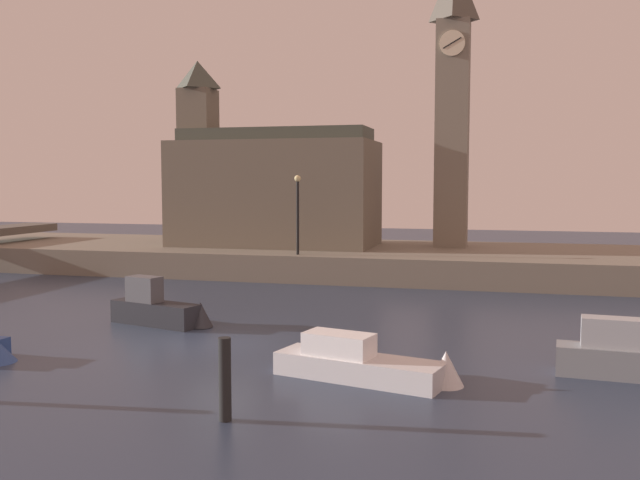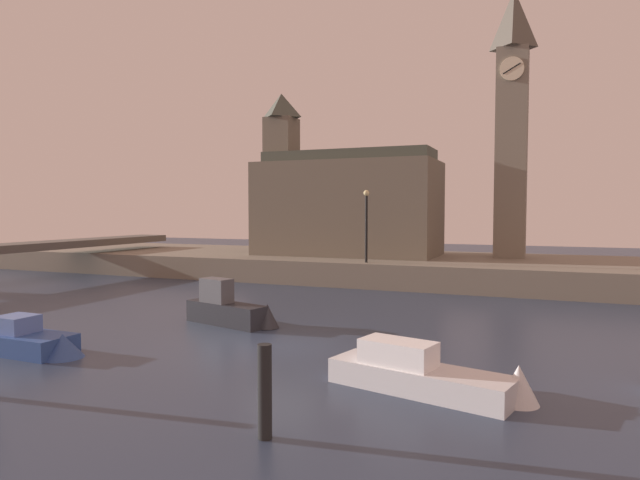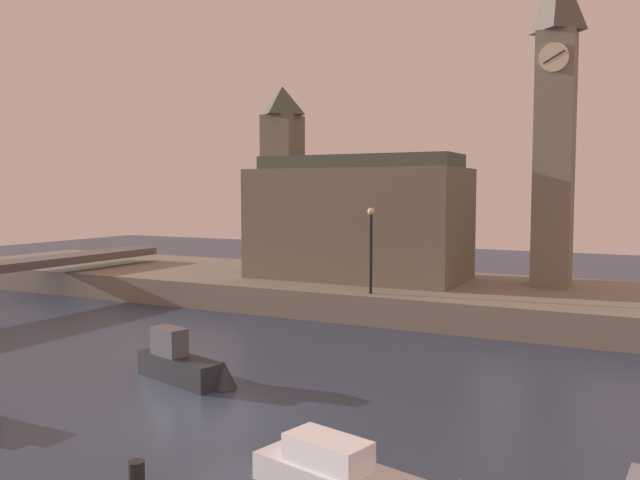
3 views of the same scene
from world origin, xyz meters
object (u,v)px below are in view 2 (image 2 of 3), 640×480
clock_tower (512,120)px  boat_tour_blue (35,342)px  parliament_hall (342,202)px  mooring_post_right (265,392)px  streetlamp (366,218)px  boat_barge_dark (231,310)px  boat_ferry_white (440,377)px

clock_tower → boat_tour_blue: (-13.02, -25.91, -10.13)m
parliament_hall → mooring_post_right: 28.83m
parliament_hall → streetlamp: (3.44, -5.22, -1.02)m
streetlamp → mooring_post_right: size_ratio=2.23×
streetlamp → boat_barge_dark: size_ratio=0.99×
clock_tower → boat_ferry_white: clock_tower is taller
boat_tour_blue → streetlamp: bearing=74.5°
mooring_post_right → boat_barge_dark: size_ratio=0.44×
mooring_post_right → boat_ferry_white: 5.00m
parliament_hall → boat_barge_dark: 18.48m
clock_tower → boat_barge_dark: clock_tower is taller
parliament_hall → mooring_post_right: parliament_hall is taller
parliament_hall → mooring_post_right: bearing=-73.3°
parliament_hall → mooring_post_right: size_ratio=6.45×
clock_tower → boat_ferry_white: (-0.18, -24.94, -10.10)m
parliament_hall → boat_tour_blue: parliament_hall is taller
streetlamp → clock_tower: bearing=41.7°
clock_tower → parliament_hall: 12.54m
parliament_hall → boat_ferry_white: size_ratio=2.24×
boat_tour_blue → boat_barge_dark: size_ratio=0.90×
clock_tower → parliament_hall: bearing=-171.3°
streetlamp → boat_ferry_white: (7.59, -18.00, -3.74)m
parliament_hall → boat_ferry_white: 26.15m
parliament_hall → boat_tour_blue: 24.73m
boat_ferry_white → boat_tour_blue: bearing=-175.7°
streetlamp → boat_barge_dark: 13.22m
streetlamp → mooring_post_right: (4.77, -22.09, -3.20)m
boat_tour_blue → clock_tower: bearing=63.3°
clock_tower → boat_barge_dark: bearing=-116.1°
clock_tower → mooring_post_right: size_ratio=8.95×
boat_ferry_white → parliament_hall: bearing=115.4°
boat_tour_blue → parliament_hall: bearing=85.7°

